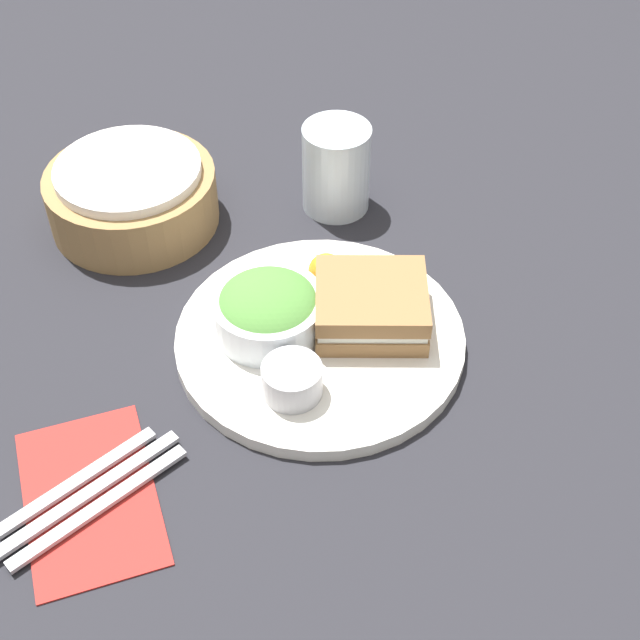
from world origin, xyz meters
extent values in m
plane|color=#232328|center=(0.00, 0.00, 0.00)|extent=(4.00, 4.00, 0.00)
cylinder|color=white|center=(0.00, 0.00, 0.01)|extent=(0.30, 0.30, 0.02)
cube|color=olive|center=(0.06, 0.00, 0.03)|extent=(0.14, 0.13, 0.02)
cube|color=silver|center=(0.06, 0.00, 0.04)|extent=(0.13, 0.13, 0.01)
cube|color=olive|center=(0.06, 0.00, 0.05)|extent=(0.14, 0.13, 0.02)
cylinder|color=white|center=(-0.05, 0.03, 0.04)|extent=(0.12, 0.12, 0.04)
ellipsoid|color=#4C8438|center=(-0.05, 0.03, 0.05)|extent=(0.11, 0.11, 0.04)
cylinder|color=#B7B7BC|center=(-0.05, -0.06, 0.03)|extent=(0.06, 0.06, 0.03)
sphere|color=orange|center=(0.03, 0.07, 0.04)|extent=(0.04, 0.04, 0.04)
cylinder|color=silver|center=(0.09, 0.21, 0.05)|extent=(0.08, 0.08, 0.11)
cylinder|color=#997547|center=(-0.14, 0.26, 0.03)|extent=(0.20, 0.20, 0.07)
cylinder|color=white|center=(-0.14, 0.26, 0.07)|extent=(0.17, 0.17, 0.01)
cube|color=#B22823|center=(-0.25, -0.11, 0.00)|extent=(0.11, 0.18, 0.00)
cube|color=#B2B2B7|center=(-0.25, -0.13, 0.01)|extent=(0.17, 0.08, 0.01)
cube|color=#B2B2B7|center=(-0.25, -0.11, 0.01)|extent=(0.18, 0.09, 0.01)
cube|color=#B2B2B7|center=(-0.26, -0.09, 0.01)|extent=(0.15, 0.08, 0.01)
camera|label=1|loc=(-0.20, -0.60, 0.67)|focal=50.00mm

